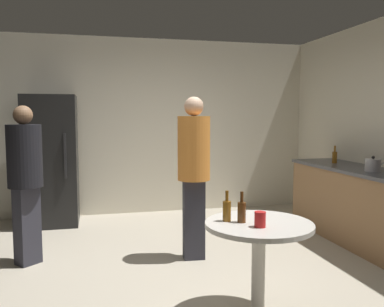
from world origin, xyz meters
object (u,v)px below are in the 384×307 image
object	(u,v)px
beer_bottle_brown	(242,211)
plastic_cup_red	(260,219)
person_in_orange_shirt	(194,165)
foreground_table	(259,236)
beer_bottle_amber	(227,210)
refrigerator	(51,160)
person_in_black_shirt	(25,173)
kettle	(373,165)
beer_bottle_on_counter	(335,157)

from	to	relation	value
beer_bottle_brown	plastic_cup_red	distance (m)	0.17
plastic_cup_red	person_in_orange_shirt	size ratio (longest dim) A/B	0.06
foreground_table	beer_bottle_amber	world-z (taller)	beer_bottle_amber
plastic_cup_red	foreground_table	bearing A→B (deg)	70.37
plastic_cup_red	beer_bottle_amber	bearing A→B (deg)	129.96
refrigerator	beer_bottle_amber	distance (m)	3.44
beer_bottle_amber	person_in_black_shirt	world-z (taller)	person_in_black_shirt
beer_bottle_amber	plastic_cup_red	world-z (taller)	beer_bottle_amber
foreground_table	person_in_black_shirt	xyz separation A→B (m)	(-1.86, 1.61, 0.32)
kettle	beer_bottle_brown	size ratio (longest dim) A/B	1.06
beer_bottle_on_counter	foreground_table	bearing A→B (deg)	-133.74
foreground_table	plastic_cup_red	size ratio (longest dim) A/B	7.27
refrigerator	beer_bottle_brown	distance (m)	3.54
beer_bottle_on_counter	foreground_table	xyz separation A→B (m)	(-1.88, -1.96, -0.35)
kettle	beer_bottle_brown	distance (m)	2.27
beer_bottle_brown	person_in_black_shirt	world-z (taller)	person_in_black_shirt
refrigerator	beer_bottle_brown	world-z (taller)	refrigerator
kettle	person_in_orange_shirt	bearing A→B (deg)	173.97
beer_bottle_on_counter	refrigerator	bearing A→B (deg)	161.72
refrigerator	plastic_cup_red	world-z (taller)	refrigerator
foreground_table	plastic_cup_red	distance (m)	0.20
beer_bottle_amber	person_in_black_shirt	size ratio (longest dim) A/B	0.14
foreground_table	refrigerator	bearing A→B (deg)	119.13
refrigerator	beer_bottle_brown	xyz separation A→B (m)	(1.64, -3.13, -0.08)
refrigerator	foreground_table	xyz separation A→B (m)	(1.76, -3.17, -0.27)
kettle	foreground_table	size ratio (longest dim) A/B	0.30
person_in_black_shirt	beer_bottle_brown	bearing A→B (deg)	6.41
person_in_orange_shirt	beer_bottle_amber	bearing A→B (deg)	1.98
beer_bottle_brown	plastic_cup_red	world-z (taller)	beer_bottle_brown
foreground_table	beer_bottle_brown	size ratio (longest dim) A/B	3.48
refrigerator	plastic_cup_red	distance (m)	3.71
beer_bottle_amber	beer_bottle_brown	xyz separation A→B (m)	(0.09, -0.06, 0.00)
refrigerator	person_in_black_shirt	distance (m)	1.56
refrigerator	kettle	xyz separation A→B (m)	(3.61, -2.01, 0.07)
plastic_cup_red	refrigerator	bearing A→B (deg)	117.67
beer_bottle_amber	person_in_orange_shirt	bearing A→B (deg)	87.45
person_in_black_shirt	kettle	bearing A→B (deg)	41.71
beer_bottle_brown	person_in_orange_shirt	xyz separation A→B (m)	(-0.04, 1.34, 0.19)
beer_bottle_on_counter	person_in_orange_shirt	world-z (taller)	person_in_orange_shirt
kettle	beer_bottle_on_counter	distance (m)	0.81
plastic_cup_red	person_in_orange_shirt	bearing A→B (deg)	94.61
beer_bottle_on_counter	foreground_table	distance (m)	2.74
foreground_table	person_in_black_shirt	size ratio (longest dim) A/B	0.49
foreground_table	person_in_orange_shirt	xyz separation A→B (m)	(-0.16, 1.37, 0.38)
kettle	foreground_table	distance (m)	2.20
beer_bottle_amber	person_in_orange_shirt	size ratio (longest dim) A/B	0.13
foreground_table	plastic_cup_red	xyz separation A→B (m)	(-0.04, -0.12, 0.16)
person_in_orange_shirt	beer_bottle_brown	bearing A→B (deg)	6.15
person_in_black_shirt	person_in_orange_shirt	world-z (taller)	person_in_orange_shirt
refrigerator	person_in_orange_shirt	bearing A→B (deg)	-48.27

